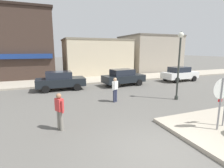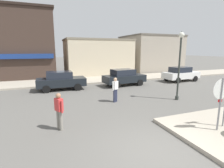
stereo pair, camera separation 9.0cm
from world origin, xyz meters
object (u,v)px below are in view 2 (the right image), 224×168
object	(u,v)px
lamp_post	(180,56)
parked_car_third	(181,74)
parked_car_nearest	(61,80)
parked_car_second	(124,77)
stop_sign	(221,98)
pedestrian_crossing_far	(59,110)
pedestrian_crossing_near	(115,89)

from	to	relation	value
lamp_post	parked_car_third	distance (m)	8.09
parked_car_nearest	parked_car_second	size ratio (longest dim) A/B	0.97
stop_sign	pedestrian_crossing_far	world-z (taller)	stop_sign
pedestrian_crossing_near	pedestrian_crossing_far	bearing A→B (deg)	-142.25
pedestrian_crossing_near	parked_car_second	bearing A→B (deg)	59.02
parked_car_nearest	parked_car_third	distance (m)	12.52
parked_car_third	pedestrian_crossing_near	size ratio (longest dim) A/B	2.55
parked_car_nearest	lamp_post	bearing A→B (deg)	-40.33
lamp_post	parked_car_nearest	xyz separation A→B (m)	(-7.11, 6.04, -2.15)
lamp_post	parked_car_nearest	bearing A→B (deg)	139.67
parked_car_second	parked_car_third	distance (m)	6.74
stop_sign	parked_car_third	world-z (taller)	stop_sign
lamp_post	stop_sign	bearing A→B (deg)	-113.20
lamp_post	parked_car_second	world-z (taller)	lamp_post
parked_car_nearest	parked_car_second	xyz separation A→B (m)	(5.78, -0.30, 0.00)
parked_car_second	pedestrian_crossing_far	world-z (taller)	pedestrian_crossing_far
lamp_post	pedestrian_crossing_far	world-z (taller)	lamp_post
stop_sign	lamp_post	world-z (taller)	lamp_post
parked_car_third	pedestrian_crossing_far	xyz separation A→B (m)	(-13.30, -7.49, 0.06)
parked_car_third	pedestrian_crossing_near	distance (m)	10.61
lamp_post	pedestrian_crossing_far	bearing A→B (deg)	-166.76
parked_car_nearest	pedestrian_crossing_far	world-z (taller)	pedestrian_crossing_far
parked_car_third	pedestrian_crossing_far	distance (m)	15.27
lamp_post	parked_car_nearest	size ratio (longest dim) A/B	1.12
parked_car_third	parked_car_second	bearing A→B (deg)	179.07
parked_car_nearest	parked_car_third	bearing A→B (deg)	-1.87
lamp_post	parked_car_third	world-z (taller)	lamp_post
parked_car_second	parked_car_third	xyz separation A→B (m)	(6.74, -0.11, 0.00)
parked_car_second	parked_car_nearest	bearing A→B (deg)	177.04
lamp_post	parked_car_nearest	distance (m)	9.58
stop_sign	pedestrian_crossing_near	xyz separation A→B (m)	(-2.21, 5.58, -0.65)
stop_sign	parked_car_nearest	xyz separation A→B (m)	(-5.17, 10.58, -0.71)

